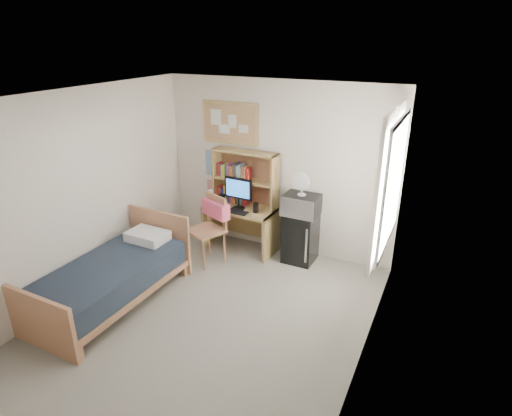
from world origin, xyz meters
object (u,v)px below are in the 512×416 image
at_px(microwave, 301,205).
at_px(desk_fan, 302,185).
at_px(desk_chair, 206,230).
at_px(bed, 111,283).
at_px(speaker_left, 222,200).
at_px(speaker_right, 256,208).
at_px(desk, 241,228).
at_px(mini_fridge, 300,237).
at_px(bulletin_board, 230,123).
at_px(monitor, 238,194).

distance_m(microwave, desk_fan, 0.30).
distance_m(desk_chair, bed, 1.54).
distance_m(speaker_left, microwave, 1.28).
xyz_separation_m(speaker_left, speaker_right, (0.60, -0.03, -0.01)).
xyz_separation_m(bed, desk_fan, (1.78, 2.03, 0.93)).
height_order(bed, microwave, microwave).
bearing_deg(desk, microwave, 4.39).
distance_m(mini_fridge, desk_fan, 0.82).
height_order(bulletin_board, microwave, bulletin_board).
distance_m(speaker_right, microwave, 0.69).
xyz_separation_m(desk, monitor, (-0.00, -0.06, 0.59)).
bearing_deg(bulletin_board, monitor, -48.75).
relative_size(desk, speaker_left, 6.10).
xyz_separation_m(mini_fridge, monitor, (-0.98, -0.10, 0.56)).
height_order(desk_chair, microwave, microwave).
height_order(desk_chair, mini_fridge, desk_chair).
distance_m(speaker_left, speaker_right, 0.60).
xyz_separation_m(bulletin_board, mini_fridge, (1.28, -0.24, -1.54)).
relative_size(mini_fridge, speaker_left, 4.16).
relative_size(mini_fridge, desk_fan, 2.50).
height_order(bed, monitor, monitor).
xyz_separation_m(desk_chair, desk_fan, (1.24, 0.61, 0.69)).
height_order(desk, speaker_left, speaker_left).
bearing_deg(bed, desk_chair, 70.96).
height_order(mini_fridge, monitor, monitor).
relative_size(bulletin_board, speaker_left, 5.14).
height_order(bulletin_board, speaker_left, bulletin_board).
bearing_deg(bed, speaker_right, 61.84).
bearing_deg(desk_chair, speaker_right, 64.21).
bearing_deg(speaker_right, microwave, 11.36).
bearing_deg(desk, speaker_left, -168.69).
distance_m(bulletin_board, microwave, 1.65).
xyz_separation_m(speaker_left, desk_fan, (1.27, 0.06, 0.41)).
relative_size(bulletin_board, speaker_right, 6.12).
relative_size(desk, bed, 0.57).
bearing_deg(desk_chair, mini_fridge, 48.97).
distance_m(bed, speaker_left, 2.10).
xyz_separation_m(desk_chair, speaker_right, (0.57, 0.52, 0.26)).
bearing_deg(bulletin_board, speaker_left, -89.63).
bearing_deg(bed, microwave, 50.33).
relative_size(desk_chair, mini_fridge, 1.34).
bearing_deg(mini_fridge, desk_fan, -90.00).
height_order(speaker_left, microwave, microwave).
bearing_deg(mini_fridge, microwave, -90.00).
xyz_separation_m(microwave, desk_fan, (0.00, 0.00, 0.30)).
relative_size(microwave, desk_fan, 1.65).
xyz_separation_m(mini_fridge, speaker_left, (-1.27, -0.08, 0.41)).
distance_m(speaker_left, desk_fan, 1.34).
xyz_separation_m(desk, speaker_left, (-0.30, -0.04, 0.44)).
distance_m(desk, monitor, 0.59).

